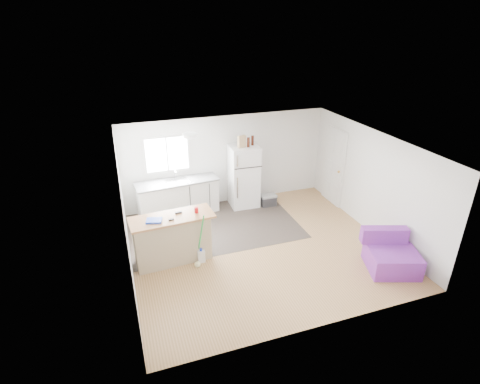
# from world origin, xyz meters

# --- Properties ---
(room) EXTENTS (5.51, 5.01, 2.41)m
(room) POSITION_xyz_m (0.00, 0.00, 1.20)
(room) COLOR #996E40
(room) RESTS_ON ground
(vinyl_zone) EXTENTS (4.05, 2.50, 0.00)m
(vinyl_zone) POSITION_xyz_m (-0.73, 1.25, 0.00)
(vinyl_zone) COLOR #373029
(vinyl_zone) RESTS_ON floor
(window) EXTENTS (1.18, 0.06, 0.98)m
(window) POSITION_xyz_m (-1.55, 2.49, 1.55)
(window) COLOR white
(window) RESTS_ON back_wall
(interior_door) EXTENTS (0.11, 0.92, 2.10)m
(interior_door) POSITION_xyz_m (2.72, 1.55, 1.02)
(interior_door) COLOR white
(interior_door) RESTS_ON right_wall
(ceiling_fixture) EXTENTS (0.30, 0.30, 0.07)m
(ceiling_fixture) POSITION_xyz_m (-1.20, 1.20, 2.36)
(ceiling_fixture) COLOR white
(ceiling_fixture) RESTS_ON ceiling
(kitchen_cabinets) EXTENTS (2.12, 0.83, 1.21)m
(kitchen_cabinets) POSITION_xyz_m (-1.40, 2.18, 0.47)
(kitchen_cabinets) COLOR white
(kitchen_cabinets) RESTS_ON floor
(peninsula) EXTENTS (1.72, 0.75, 1.03)m
(peninsula) POSITION_xyz_m (-1.89, 0.17, 0.52)
(peninsula) COLOR tan
(peninsula) RESTS_ON floor
(refrigerator) EXTENTS (0.76, 0.72, 1.67)m
(refrigerator) POSITION_xyz_m (0.36, 2.14, 0.83)
(refrigerator) COLOR white
(refrigerator) RESTS_ON floor
(cooler) EXTENTS (0.42, 0.30, 0.32)m
(cooler) POSITION_xyz_m (0.98, 1.85, 0.16)
(cooler) COLOR #2A2A2D
(cooler) RESTS_ON floor
(purple_seat) EXTENTS (1.18, 1.16, 0.77)m
(purple_seat) POSITION_xyz_m (2.23, -1.52, 0.28)
(purple_seat) COLOR purple
(purple_seat) RESTS_ON floor
(cleaner_jug) EXTENTS (0.15, 0.11, 0.33)m
(cleaner_jug) POSITION_xyz_m (-1.36, -0.09, 0.14)
(cleaner_jug) COLOR white
(cleaner_jug) RESTS_ON floor
(mop) EXTENTS (0.26, 0.32, 1.19)m
(mop) POSITION_xyz_m (-1.44, -0.20, 0.23)
(mop) COLOR green
(mop) RESTS_ON floor
(red_cup) EXTENTS (0.09, 0.09, 0.12)m
(red_cup) POSITION_xyz_m (-1.35, 0.17, 1.09)
(red_cup) COLOR red
(red_cup) RESTS_ON peninsula
(blue_tray) EXTENTS (0.35, 0.29, 0.04)m
(blue_tray) POSITION_xyz_m (-2.22, 0.09, 1.05)
(blue_tray) COLOR #153AC8
(blue_tray) RESTS_ON peninsula
(tool_a) EXTENTS (0.14, 0.05, 0.03)m
(tool_a) POSITION_xyz_m (-1.71, 0.27, 1.05)
(tool_a) COLOR black
(tool_a) RESTS_ON peninsula
(tool_b) EXTENTS (0.10, 0.05, 0.03)m
(tool_b) POSITION_xyz_m (-1.89, 0.03, 1.04)
(tool_b) COLOR black
(tool_b) RESTS_ON peninsula
(cardboard_box) EXTENTS (0.22, 0.14, 0.30)m
(cardboard_box) POSITION_xyz_m (0.29, 2.07, 1.82)
(cardboard_box) COLOR tan
(cardboard_box) RESTS_ON refrigerator
(bottle_left) EXTENTS (0.09, 0.09, 0.25)m
(bottle_left) POSITION_xyz_m (0.45, 2.03, 1.79)
(bottle_left) COLOR #39140A
(bottle_left) RESTS_ON refrigerator
(bottle_right) EXTENTS (0.08, 0.08, 0.25)m
(bottle_right) POSITION_xyz_m (0.60, 2.14, 1.79)
(bottle_right) COLOR #39140A
(bottle_right) RESTS_ON refrigerator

